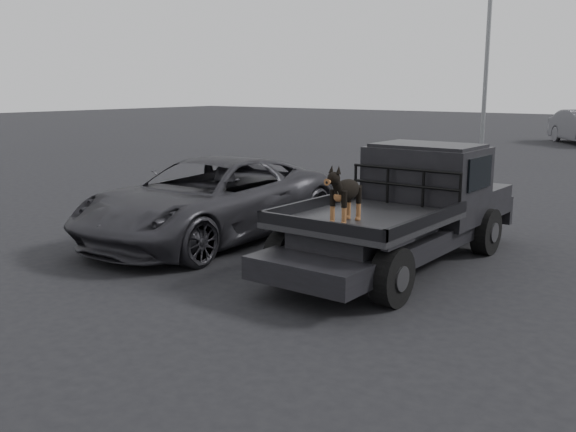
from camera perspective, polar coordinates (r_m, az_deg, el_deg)
The scene contains 6 objects.
ground at distance 8.27m, azimuth 4.00°, elevation -7.65°, with size 120.00×120.00×0.00m, color black.
flatbed_ute at distance 9.90m, azimuth 9.68°, elevation -1.79°, with size 2.00×5.40×0.92m, color black, non-canonical shape.
ute_cab at distance 10.58m, azimuth 12.25°, elevation 3.91°, with size 1.72×1.30×0.88m, color black, non-canonical shape.
headache_rack at distance 9.94m, azimuth 10.36°, elevation 2.55°, with size 1.80×0.08×0.55m, color black, non-canonical shape.
dog at distance 8.56m, azimuth 5.16°, elevation 1.92°, with size 0.32×0.60×0.74m, color black, non-canonical shape.
parked_suv at distance 11.47m, azimuth -7.04°, elevation 1.45°, with size 2.40×5.22×1.45m, color #2E2D32.
Camera 1 is at (4.26, -6.54, 2.70)m, focal length 40.00 mm.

